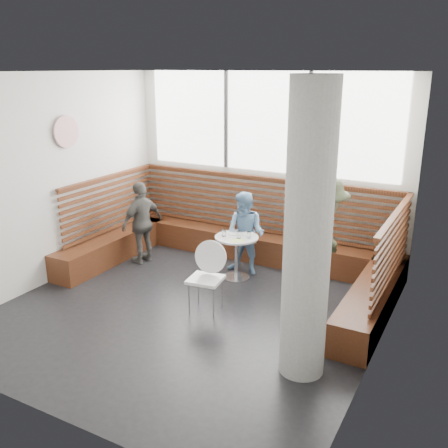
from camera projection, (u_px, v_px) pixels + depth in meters
The scene contains 15 objects.
room at pixel (188, 200), 6.49m from camera, with size 5.00×5.00×3.20m.
booth at pixel (246, 246), 8.33m from camera, with size 5.00×2.50×1.44m.
concrete_column at pixel (308, 235), 5.14m from camera, with size 0.50×0.50×3.20m, color gray.
wall_art at pixel (66, 132), 7.72m from camera, with size 0.50×0.50×0.03m, color white.
cafe_table at pixel (237, 248), 7.91m from camera, with size 0.69×0.69×0.71m.
cafe_chair at pixel (208, 271), 6.86m from camera, with size 0.47×0.46×0.97m.
adult_man at pixel (322, 243), 6.91m from camera, with size 1.20×0.69×1.86m, color #3C442D.
child_back at pixel (246, 234), 8.06m from camera, with size 0.66×0.52×1.36m, color #6F98C1.
child_left at pixel (142, 223), 8.54m from camera, with size 0.83×0.35×1.42m, color #53504B.
plate_near at pixel (234, 234), 7.96m from camera, with size 0.19×0.19×0.01m, color white.
plate_far at pixel (248, 234), 7.94m from camera, with size 0.20×0.20×0.01m, color white.
glass_left at pixel (224, 233), 7.86m from camera, with size 0.07×0.07×0.11m, color white.
glass_mid at pixel (239, 235), 7.75m from camera, with size 0.07×0.07×0.12m, color white.
glass_right at pixel (249, 235), 7.77m from camera, with size 0.06×0.06×0.10m, color white.
menu_card at pixel (237, 241), 7.66m from camera, with size 0.22×0.15×0.00m, color #A5C64C.
Camera 1 is at (3.40, -5.29, 3.26)m, focal length 40.00 mm.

